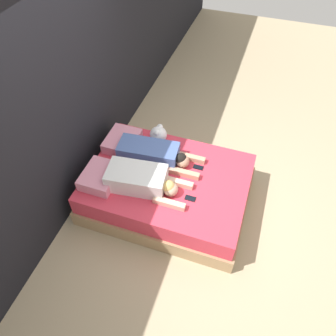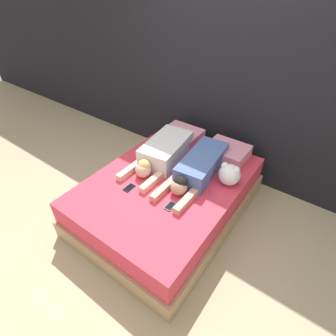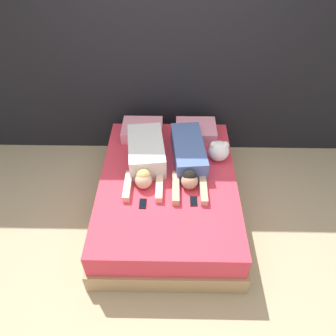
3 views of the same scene
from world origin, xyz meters
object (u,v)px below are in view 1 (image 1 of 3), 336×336
pillow_head_left (100,176)px  cell_phone_right (198,167)px  bed (168,189)px  cell_phone_left (190,198)px  pillow_head_right (122,141)px  person_right (155,154)px  person_left (142,180)px  plush_toy (158,134)px

pillow_head_left → cell_phone_right: bearing=-61.5°
bed → cell_phone_left: bearing=-124.0°
pillow_head_right → cell_phone_right: bearing=-93.5°
pillow_head_right → person_right: 0.51m
person_left → plush_toy: bearing=6.3°
person_right → pillow_head_left: bearing=137.1°
person_left → cell_phone_right: (0.50, -0.55, -0.11)m
person_left → cell_phone_right: bearing=-47.7°
bed → cell_phone_left: 0.49m
bed → pillow_head_left: bearing=113.2°
person_right → plush_toy: 0.34m
bed → plush_toy: size_ratio=8.45×
pillow_head_right → cell_phone_left: bearing=-116.9°
cell_phone_left → plush_toy: size_ratio=0.53×
person_right → person_left: bearing=-178.5°
pillow_head_right → plush_toy: bearing=-61.7°
cell_phone_right → plush_toy: bearing=65.2°
cell_phone_left → cell_phone_right: 0.49m
pillow_head_left → plush_toy: (0.87, -0.42, 0.05)m
person_right → cell_phone_left: (-0.45, -0.60, -0.09)m
person_right → cell_phone_right: size_ratio=8.75×
person_left → cell_phone_left: size_ratio=8.04×
pillow_head_right → cell_phone_left: 1.23m
person_left → plush_toy: 0.80m
pillow_head_left → pillow_head_right: 0.64m
cell_phone_right → person_right: bearing=93.9°
pillow_head_right → plush_toy: size_ratio=2.00×
cell_phone_right → plush_toy: size_ratio=0.53×
person_right → cell_phone_left: bearing=-127.2°
pillow_head_left → cell_phone_left: (0.08, -1.10, -0.07)m
cell_phone_left → plush_toy: plush_toy is taller
pillow_head_left → person_left: size_ratio=0.47×
bed → cell_phone_left: cell_phone_left is taller
pillow_head_right → person_left: person_left is taller
pillow_head_left → plush_toy: size_ratio=2.00×
bed → person_right: 0.48m
bed → person_left: size_ratio=1.99×
cell_phone_right → plush_toy: plush_toy is taller
bed → cell_phone_left: (-0.24, -0.35, 0.25)m
cell_phone_right → person_left: bearing=132.3°
plush_toy → bed: bearing=-149.6°
pillow_head_left → cell_phone_right: pillow_head_left is taller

